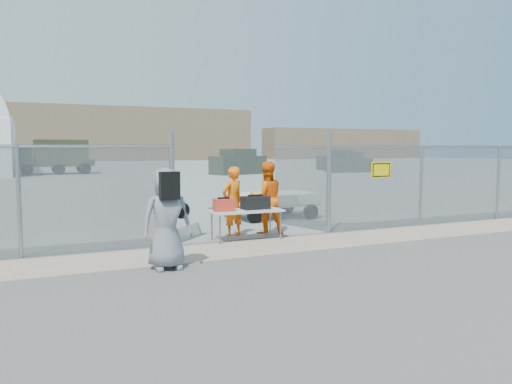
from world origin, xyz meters
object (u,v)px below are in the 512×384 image
folding_table (246,225)px  security_worker_left (233,202)px  utility_trailer (272,205)px  security_worker_right (266,198)px  visitor (167,219)px

folding_table → security_worker_left: size_ratio=0.99×
utility_trailer → security_worker_left: bearing=-133.8°
security_worker_right → visitor: (-3.14, -2.48, -0.00)m
folding_table → visitor: bearing=-139.9°
security_worker_right → utility_trailer: size_ratio=0.53×
folding_table → utility_trailer: size_ratio=0.50×
security_worker_left → security_worker_right: bearing=157.2°
folding_table → utility_trailer: 3.70m
folding_table → utility_trailer: bearing=55.1°
folding_table → visitor: visitor is taller
folding_table → security_worker_right: bearing=36.3°
security_worker_right → visitor: 4.00m
security_worker_right → utility_trailer: bearing=-111.4°
security_worker_left → visitor: bearing=25.8°
folding_table → utility_trailer: utility_trailer is taller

